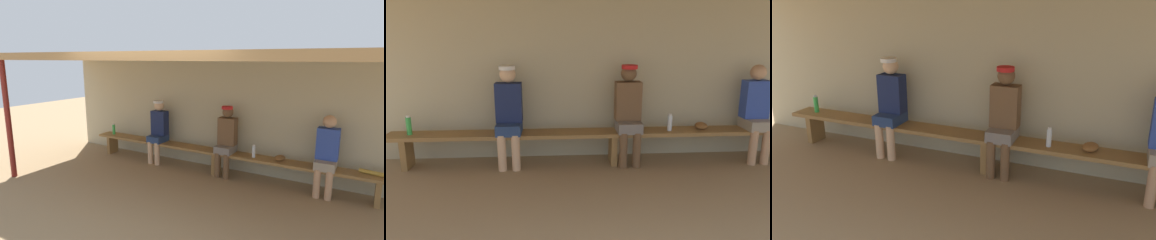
{
  "view_description": "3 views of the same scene",
  "coord_description": "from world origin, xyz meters",
  "views": [
    {
      "loc": [
        2.55,
        -3.79,
        2.24
      ],
      "look_at": [
        -0.42,
        1.32,
        1.07
      ],
      "focal_mm": 29.45,
      "sensor_mm": 36.0,
      "label": 1
    },
    {
      "loc": [
        -0.8,
        -3.21,
        1.82
      ],
      "look_at": [
        -0.51,
        1.16,
        0.72
      ],
      "focal_mm": 34.46,
      "sensor_mm": 36.0,
      "label": 2
    },
    {
      "loc": [
        1.49,
        -2.8,
        2.2
      ],
      "look_at": [
        -0.22,
        1.31,
        0.72
      ],
      "focal_mm": 36.98,
      "sensor_mm": 36.0,
      "label": 3
    }
  ],
  "objects": [
    {
      "name": "baseball_glove_worn",
      "position": [
        1.22,
        1.57,
        0.51
      ],
      "size": [
        0.23,
        0.28,
        0.09
      ],
      "primitive_type": "ellipsoid",
      "rotation": [
        0.0,
        0.0,
        4.41
      ],
      "color": "brown",
      "rests_on": "bench"
    },
    {
      "name": "water_bottle_clear",
      "position": [
        0.76,
        1.52,
        0.57
      ],
      "size": [
        0.06,
        0.06,
        0.23
      ],
      "color": "silver",
      "rests_on": "bench"
    },
    {
      "name": "player_leftmost",
      "position": [
        0.2,
        1.55,
        0.75
      ],
      "size": [
        0.34,
        0.42,
        1.34
      ],
      "color": "slate",
      "rests_on": "ground"
    },
    {
      "name": "back_wall",
      "position": [
        0.0,
        2.0,
        1.1
      ],
      "size": [
        8.0,
        0.2,
        2.2
      ],
      "primitive_type": "cube",
      "color": "#B7AD8C",
      "rests_on": "ground"
    },
    {
      "name": "water_bottle_green",
      "position": [
        -2.69,
        1.55,
        0.58
      ],
      "size": [
        0.07,
        0.07,
        0.25
      ],
      "color": "green",
      "rests_on": "bench"
    },
    {
      "name": "player_in_white",
      "position": [
        -1.39,
        1.55,
        0.75
      ],
      "size": [
        0.34,
        0.42,
        1.34
      ],
      "color": "navy",
      "rests_on": "ground"
    },
    {
      "name": "bench",
      "position": [
        0.0,
        1.55,
        0.39
      ],
      "size": [
        6.0,
        0.36,
        0.46
      ],
      "color": "olive",
      "rests_on": "ground"
    },
    {
      "name": "ground_plane",
      "position": [
        0.0,
        0.0,
        0.0
      ],
      "size": [
        24.0,
        24.0,
        0.0
      ],
      "primitive_type": "plane",
      "color": "#937754"
    }
  ]
}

